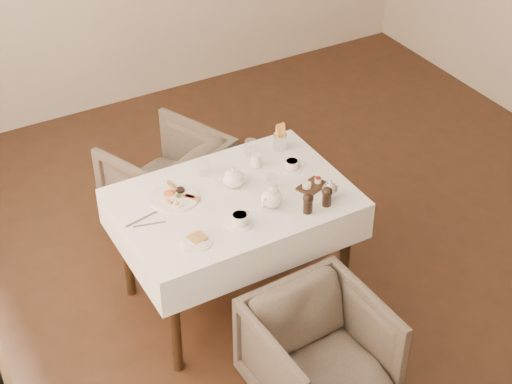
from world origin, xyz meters
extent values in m
plane|color=#301D10|center=(0.00, 0.00, 0.00)|extent=(5.00, 5.00, 0.00)
cube|color=black|center=(-0.78, -0.06, 0.72)|extent=(1.20, 0.80, 0.04)
cube|color=white|center=(-0.78, -0.06, 0.64)|extent=(1.28, 0.88, 0.23)
cylinder|color=black|center=(-1.32, 0.28, 0.35)|extent=(0.06, 0.06, 0.70)
cylinder|color=black|center=(-0.24, 0.28, 0.35)|extent=(0.06, 0.06, 0.70)
cylinder|color=black|center=(-1.32, -0.40, 0.35)|extent=(0.06, 0.06, 0.70)
cylinder|color=black|center=(-0.24, -0.40, 0.35)|extent=(0.06, 0.06, 0.70)
imported|color=#4A3F36|center=(-0.75, -0.91, 0.30)|extent=(0.66, 0.68, 0.60)
imported|color=#4A3F36|center=(-0.80, 0.84, 0.31)|extent=(0.89, 0.90, 0.63)
cylinder|color=white|center=(-1.07, 0.09, 0.76)|extent=(0.27, 0.27, 0.01)
ellipsoid|color=#B95C21|center=(-1.08, 0.13, 0.77)|extent=(0.07, 0.06, 0.02)
cylinder|color=brown|center=(-1.04, 0.17, 0.78)|extent=(0.03, 0.10, 0.02)
cylinder|color=black|center=(-1.02, 0.12, 0.77)|extent=(0.05, 0.05, 0.02)
cube|color=maroon|center=(-1.00, 0.04, 0.77)|extent=(0.09, 0.09, 0.01)
ellipsoid|color=#264C19|center=(-1.04, 0.08, 0.77)|extent=(0.05, 0.04, 0.02)
cylinder|color=white|center=(-1.12, -0.31, 0.76)|extent=(0.17, 0.17, 0.01)
cube|color=olive|center=(-1.12, -0.30, 0.77)|extent=(0.10, 0.09, 0.01)
cube|color=white|center=(-1.15, -0.32, 0.76)|extent=(0.13, 0.10, 0.01)
cylinder|color=white|center=(-0.52, 0.14, 0.80)|extent=(0.08, 0.08, 0.08)
cylinder|color=white|center=(-0.86, -0.29, 0.76)|extent=(0.13, 0.13, 0.01)
cylinder|color=white|center=(-0.86, -0.29, 0.79)|extent=(0.11, 0.11, 0.06)
cylinder|color=#A76C4B|center=(-0.86, -0.29, 0.82)|extent=(0.08, 0.08, 0.00)
cylinder|color=white|center=(-0.36, 0.01, 0.76)|extent=(0.12, 0.12, 0.01)
cylinder|color=white|center=(-0.36, 0.01, 0.79)|extent=(0.10, 0.10, 0.05)
cylinder|color=#A76C4B|center=(-0.36, 0.01, 0.81)|extent=(0.07, 0.07, 0.00)
cylinder|color=silver|center=(-0.82, 0.21, 0.80)|extent=(0.07, 0.07, 0.09)
cylinder|color=silver|center=(-0.55, -0.10, 0.80)|extent=(0.06, 0.06, 0.09)
cylinder|color=silver|center=(-0.49, 0.26, 0.80)|extent=(0.07, 0.07, 0.09)
cube|color=black|center=(-0.35, -0.20, 0.76)|extent=(0.19, 0.15, 0.01)
cylinder|color=white|center=(-0.39, -0.20, 0.78)|extent=(0.05, 0.05, 0.03)
cylinder|color=maroon|center=(-0.31, -0.19, 0.78)|extent=(0.04, 0.04, 0.03)
cylinder|color=silver|center=(-0.31, 0.23, 0.80)|extent=(0.08, 0.08, 0.10)
cube|color=silver|center=(-1.30, 0.00, 0.76)|extent=(0.20, 0.06, 0.00)
cube|color=silver|center=(-1.28, -0.06, 0.76)|extent=(0.17, 0.06, 0.00)
camera|label=1|loc=(-2.37, -3.12, 3.34)|focal=55.00mm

